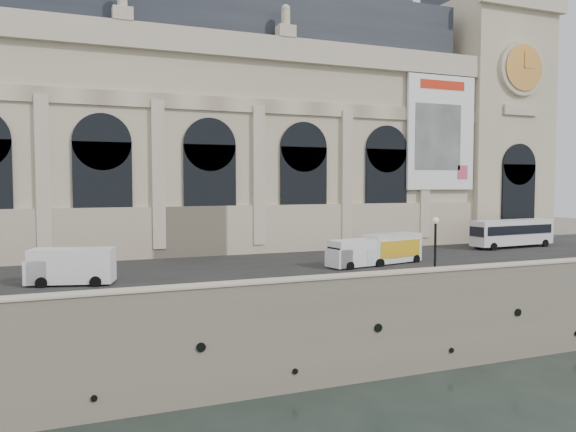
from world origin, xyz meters
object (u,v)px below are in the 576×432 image
at_px(van_b, 67,267).
at_px(lamp_right, 435,250).
at_px(van_c, 355,253).
at_px(box_truck, 389,249).
at_px(bus_right, 512,232).

distance_m(van_b, lamp_right, 26.44).
bearing_deg(lamp_right, van_c, 103.54).
bearing_deg(van_c, lamp_right, -76.46).
bearing_deg(van_b, box_truck, 1.40).
height_order(van_b, lamp_right, lamp_right).
xyz_separation_m(bus_right, lamp_right, (-21.22, -14.76, 0.61)).
bearing_deg(van_c, van_b, 179.49).
height_order(bus_right, box_truck, bus_right).
xyz_separation_m(box_truck, lamp_right, (-1.86, -9.28, 1.02)).
distance_m(van_c, box_truck, 3.99).
bearing_deg(bus_right, van_c, -164.74).
bearing_deg(box_truck, bus_right, 15.82).
bearing_deg(bus_right, box_truck, -164.18).
bearing_deg(van_b, bus_right, 7.57).
bearing_deg(bus_right, lamp_right, -145.18).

